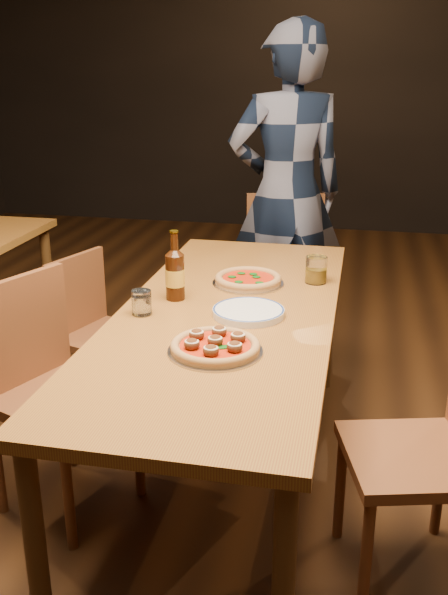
% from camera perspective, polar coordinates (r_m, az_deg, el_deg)
% --- Properties ---
extents(ground, '(9.00, 9.00, 0.00)m').
position_cam_1_polar(ground, '(2.84, 0.21, -15.45)').
color(ground, black).
extents(table_main, '(0.80, 2.00, 0.75)m').
position_cam_1_polar(table_main, '(2.51, 0.23, -2.67)').
color(table_main, brown).
rests_on(table_main, ground).
extents(chair_main_nw, '(0.57, 0.57, 0.93)m').
position_cam_1_polar(chair_main_nw, '(2.54, -13.59, -8.23)').
color(chair_main_nw, brown).
rests_on(chair_main_nw, ground).
extents(chair_main_sw, '(0.48, 0.48, 0.81)m').
position_cam_1_polar(chair_main_sw, '(3.18, -9.96, -3.29)').
color(chair_main_sw, brown).
rests_on(chair_main_sw, ground).
extents(chair_main_e, '(0.51, 0.51, 0.90)m').
position_cam_1_polar(chair_main_e, '(2.25, 15.96, -12.91)').
color(chair_main_e, brown).
rests_on(chair_main_e, ground).
extents(chair_end, '(0.53, 0.53, 0.96)m').
position_cam_1_polar(chair_end, '(3.76, 5.46, 1.75)').
color(chair_end, brown).
rests_on(chair_end, ground).
extents(pizza_meatball, '(0.31, 0.31, 0.06)m').
position_cam_1_polar(pizza_meatball, '(2.13, -0.76, -4.18)').
color(pizza_meatball, '#B7B7BF').
rests_on(pizza_meatball, table_main).
extents(pizza_margherita, '(0.30, 0.30, 0.04)m').
position_cam_1_polar(pizza_margherita, '(2.78, 2.09, 1.56)').
color(pizza_margherita, '#B7B7BF').
rests_on(pizza_margherita, table_main).
extents(plate_stack, '(0.26, 0.26, 0.03)m').
position_cam_1_polar(plate_stack, '(2.43, 2.12, -1.27)').
color(plate_stack, white).
rests_on(plate_stack, table_main).
extents(beer_bottle, '(0.08, 0.08, 0.27)m').
position_cam_1_polar(beer_bottle, '(2.58, -4.23, 1.90)').
color(beer_bottle, black).
rests_on(beer_bottle, table_main).
extents(water_glass, '(0.07, 0.07, 0.09)m').
position_cam_1_polar(water_glass, '(2.45, -7.11, -0.42)').
color(water_glass, white).
rests_on(water_glass, table_main).
extents(amber_glass, '(0.09, 0.09, 0.11)m').
position_cam_1_polar(amber_glass, '(2.81, 7.93, 2.39)').
color(amber_glass, '#9F7212').
rests_on(amber_glass, table_main).
extents(diner, '(0.79, 0.67, 1.85)m').
position_cam_1_polar(diner, '(3.79, 5.41, 8.82)').
color(diner, black).
rests_on(diner, ground).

